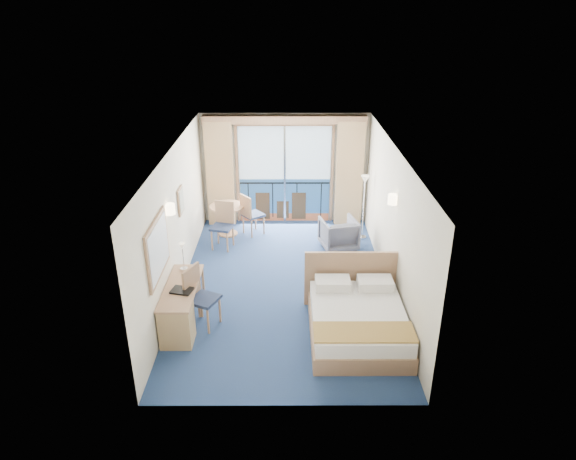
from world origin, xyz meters
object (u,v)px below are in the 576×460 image
object	(u,v)px
floor_lamp	(364,191)
table_chair_b	(223,222)
desk_chair	(199,293)
table_chair_a	(250,212)
bed	(357,319)
nightstand	(380,284)
desk	(178,317)
armchair	(339,234)
round_table	(227,213)

from	to	relation	value
floor_lamp	table_chair_b	xyz separation A→B (m)	(-3.16, -0.44, -0.56)
desk_chair	table_chair_a	size ratio (longest dim) A/B	1.07
bed	table_chair_b	size ratio (longest dim) A/B	1.92
nightstand	desk	xyz separation A→B (m)	(-3.51, -1.28, 0.15)
desk	bed	bearing A→B (deg)	1.79
table_chair_a	table_chair_b	bearing A→B (deg)	100.66
floor_lamp	desk_chair	bearing A→B (deg)	-132.85
armchair	table_chair_b	world-z (taller)	table_chair_b
armchair	nightstand	bearing A→B (deg)	91.84
armchair	table_chair_b	distance (m)	2.58
floor_lamp	table_chair_a	xyz separation A→B (m)	(-2.61, 0.19, -0.59)
bed	armchair	bearing A→B (deg)	90.13
nightstand	desk_chair	size ratio (longest dim) A/B	0.48
table_chair_b	floor_lamp	bearing A→B (deg)	22.88
table_chair_a	nightstand	bearing A→B (deg)	-175.06
armchair	floor_lamp	world-z (taller)	floor_lamp
floor_lamp	bed	bearing A→B (deg)	-98.89
nightstand	desk_chair	world-z (taller)	desk_chair
bed	nightstand	world-z (taller)	bed
desk	floor_lamp	bearing A→B (deg)	47.85
bed	table_chair_a	distance (m)	4.48
desk	table_chair_b	xyz separation A→B (m)	(0.36, 3.45, 0.18)
nightstand	desk	size ratio (longest dim) A/B	0.33
table_chair_a	table_chair_b	world-z (taller)	table_chair_b
nightstand	desk	distance (m)	3.74
floor_lamp	round_table	world-z (taller)	floor_lamp
bed	nightstand	bearing A→B (deg)	64.13
floor_lamp	desk	world-z (taller)	floor_lamp
armchair	table_chair_a	world-z (taller)	table_chair_a
round_table	table_chair_b	bearing A→B (deg)	-91.61
nightstand	desk_chair	xyz separation A→B (m)	(-3.22, -0.88, 0.35)
round_table	table_chair_b	xyz separation A→B (m)	(-0.02, -0.65, 0.04)
desk	nightstand	bearing A→B (deg)	20.10
desk_chair	table_chair_b	bearing A→B (deg)	23.18
nightstand	round_table	distance (m)	4.22
floor_lamp	nightstand	bearing A→B (deg)	-90.37
bed	round_table	xyz separation A→B (m)	(-2.55, 4.01, 0.25)
round_table	bed	bearing A→B (deg)	-57.53
armchair	round_table	world-z (taller)	round_table
bed	desk	world-z (taller)	bed
armchair	desk_chair	world-z (taller)	desk_chair
table_chair_a	desk	bearing A→B (deg)	129.46
nightstand	table_chair_a	xyz separation A→B (m)	(-2.59, 2.80, 0.31)
desk	round_table	world-z (taller)	desk
armchair	desk_chair	distance (m)	3.95
floor_lamp	table_chair_b	distance (m)	3.24
desk	desk_chair	xyz separation A→B (m)	(0.29, 0.40, 0.20)
floor_lamp	table_chair_a	distance (m)	2.68
bed	desk_chair	xyz separation A→B (m)	(-2.64, 0.31, 0.31)
desk	table_chair_b	size ratio (longest dim) A/B	1.49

